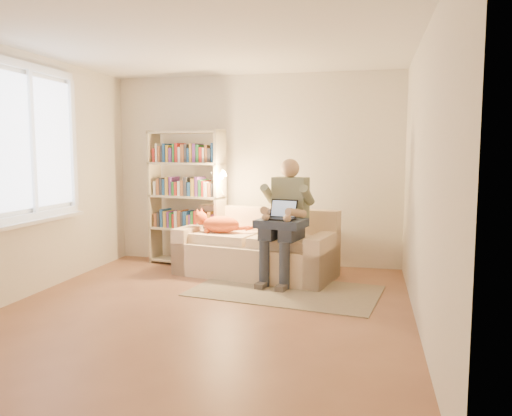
% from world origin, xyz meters
% --- Properties ---
extents(floor, '(4.50, 4.50, 0.00)m').
position_xyz_m(floor, '(0.00, 0.00, 0.00)').
color(floor, brown).
rests_on(floor, ground).
extents(ceiling, '(4.00, 4.50, 0.02)m').
position_xyz_m(ceiling, '(0.00, 0.00, 2.60)').
color(ceiling, white).
rests_on(ceiling, wall_back).
extents(wall_left, '(0.02, 4.50, 2.60)m').
position_xyz_m(wall_left, '(-2.00, 0.00, 1.30)').
color(wall_left, silver).
rests_on(wall_left, floor).
extents(wall_right, '(0.02, 4.50, 2.60)m').
position_xyz_m(wall_right, '(2.00, 0.00, 1.30)').
color(wall_right, silver).
rests_on(wall_right, floor).
extents(wall_back, '(4.00, 0.02, 2.60)m').
position_xyz_m(wall_back, '(0.00, 2.25, 1.30)').
color(wall_back, silver).
rests_on(wall_back, floor).
extents(wall_front, '(4.00, 0.02, 2.60)m').
position_xyz_m(wall_front, '(0.00, -2.25, 1.30)').
color(wall_front, silver).
rests_on(wall_front, floor).
extents(window, '(0.12, 1.52, 1.69)m').
position_xyz_m(window, '(-1.95, 0.20, 1.38)').
color(window, white).
rests_on(window, wall_left).
extents(sofa, '(2.09, 1.26, 0.83)m').
position_xyz_m(sofa, '(0.19, 1.57, 0.30)').
color(sofa, beige).
rests_on(sofa, floor).
extents(person, '(0.53, 0.73, 1.47)m').
position_xyz_m(person, '(0.59, 1.33, 0.82)').
color(person, gray).
rests_on(person, sofa).
extents(cat, '(0.74, 0.35, 0.26)m').
position_xyz_m(cat, '(-0.31, 1.54, 0.64)').
color(cat, orange).
rests_on(cat, sofa).
extents(blanket, '(0.62, 0.54, 0.09)m').
position_xyz_m(blanket, '(0.58, 1.18, 0.72)').
color(blanket, '#252F42').
rests_on(blanket, person).
extents(laptop, '(0.38, 0.34, 0.28)m').
position_xyz_m(laptop, '(0.58, 1.19, 0.83)').
color(laptop, black).
rests_on(laptop, blanket).
extents(bookshelf, '(1.21, 0.58, 1.84)m').
position_xyz_m(bookshelf, '(-0.88, 1.90, 1.02)').
color(bookshelf, '#C5B895').
rests_on(bookshelf, floor).
extents(rug, '(2.20, 1.50, 0.01)m').
position_xyz_m(rug, '(0.67, 0.88, 0.01)').
color(rug, gray).
rests_on(rug, floor).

